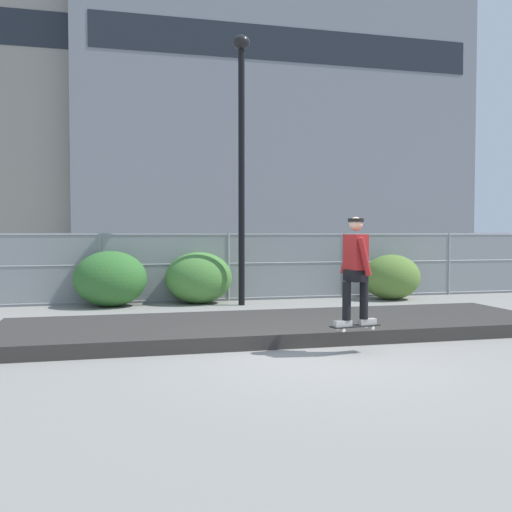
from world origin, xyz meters
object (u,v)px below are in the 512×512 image
skateboard (355,326)px  parked_car_near (102,267)px  street_lamp (241,138)px  shrub_right (392,277)px  shrub_left (110,279)px  skater (356,265)px  shrub_center (199,278)px

skateboard → parked_car_near: bearing=113.0°
street_lamp → shrub_right: (4.31, 0.22, -3.62)m
skateboard → shrub_left: 7.62m
shrub_left → shrub_right: shrub_left is taller
skater → parked_car_near: size_ratio=0.37×
shrub_left → shrub_center: (2.25, 0.12, -0.03)m
street_lamp → shrub_right: size_ratio=4.21×
shrub_left → shrub_right: (7.58, -0.27, -0.07)m
shrub_left → skater: bearing=-61.0°
street_lamp → parked_car_near: (-3.52, 3.15, -3.41)m
skater → street_lamp: 6.82m
street_lamp → skater: bearing=-86.0°
skater → shrub_center: skater is taller
shrub_left → shrub_center: shrub_left is taller
skateboard → shrub_right: size_ratio=0.51×
skater → parked_car_near: skater is taller
skateboard → shrub_right: 7.48m
street_lamp → shrub_left: size_ratio=3.77×
skater → parked_car_near: (-3.95, 9.32, -0.53)m
street_lamp → shrub_left: bearing=171.5°
shrub_center → shrub_right: (5.33, -0.39, -0.05)m
skater → street_lamp: bearing=94.0°
parked_car_near → shrub_center: size_ratio=2.54×
skateboard → street_lamp: bearing=94.0°
street_lamp → parked_car_near: street_lamp is taller
parked_car_near → skateboard: bearing=-67.0°
parked_car_near → street_lamp: bearing=-41.8°
skateboard → street_lamp: (-0.43, 6.17, 3.82)m
parked_car_near → shrub_center: bearing=-45.4°
skateboard → parked_car_near: (-3.95, 9.32, 0.42)m
skater → shrub_right: skater is taller
skater → shrub_center: bearing=102.1°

